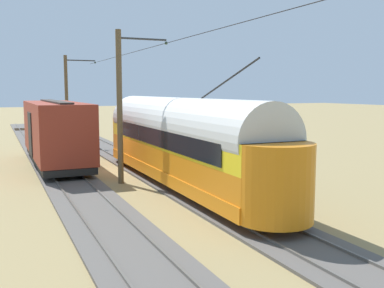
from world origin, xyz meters
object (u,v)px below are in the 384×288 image
catenary_pole_foreground (67,99)px  track_end_bumper (45,147)px  switch_stand (130,142)px  boxcar_adjacent (56,131)px  vintage_streetcar (180,140)px  catenary_pole_mid_near (121,105)px

catenary_pole_foreground → track_end_bumper: size_ratio=4.21×
switch_stand → track_end_bumper: size_ratio=0.69×
boxcar_adjacent → catenary_pole_foreground: catenary_pole_foreground is taller
catenary_pole_foreground → boxcar_adjacent: bearing=77.5°
catenary_pole_foreground → vintage_streetcar: bearing=97.2°
vintage_streetcar → switch_stand: (-1.26, -13.12, -1.57)m
catenary_pole_foreground → track_end_bumper: catenary_pole_foreground is taller
catenary_pole_mid_near → catenary_pole_foreground: bearing=-90.0°
catenary_pole_foreground → catenary_pole_mid_near: (0.00, 17.16, 0.00)m
catenary_pole_foreground → track_end_bumper: (2.35, 3.66, -3.54)m
vintage_streetcar → boxcar_adjacent: bearing=-60.3°
switch_stand → boxcar_adjacent: bearing=38.5°
vintage_streetcar → switch_stand: size_ratio=14.89×
catenary_pole_foreground → switch_stand: 7.63m
catenary_pole_foreground → catenary_pole_mid_near: same height
vintage_streetcar → catenary_pole_foreground: catenary_pole_foreground is taller
vintage_streetcar → catenary_pole_mid_near: bearing=-36.9°
vintage_streetcar → catenary_pole_foreground: size_ratio=2.43×
switch_stand → track_end_bumper: 6.41m
boxcar_adjacent → catenary_pole_mid_near: bearing=109.8°
catenary_pole_mid_near → switch_stand: (-3.67, -11.30, -3.24)m
catenary_pole_foreground → catenary_pole_mid_near: 17.16m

